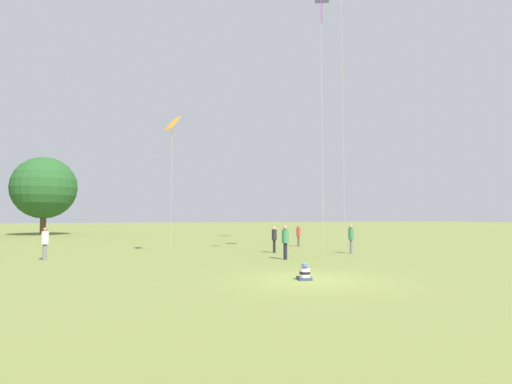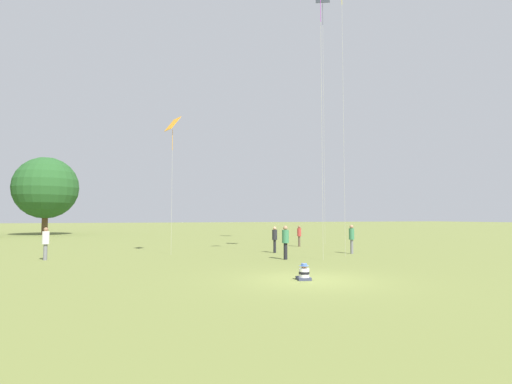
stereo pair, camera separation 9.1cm
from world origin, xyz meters
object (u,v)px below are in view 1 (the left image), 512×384
Objects in this scene: person_standing_0 at (45,241)px; person_standing_1 at (274,237)px; kite_1 at (320,1)px; person_standing_4 at (285,239)px; person_standing_2 at (351,236)px; kite_3 at (172,127)px; kite_0 at (322,8)px; seated_toddler at (305,273)px; distant_tree_0 at (44,188)px; person_standing_3 at (298,234)px.

person_standing_0 reaches higher than person_standing_1.
kite_1 is (0.73, -4.71, 12.74)m from person_standing_1.
person_standing_2 is at bearing 112.98° from person_standing_4.
kite_0 is at bearing 140.44° from kite_3.
kite_0 is (7.05, 6.19, 19.06)m from person_standing_1.
seated_toddler is at bearing -77.18° from person_standing_0.
distant_tree_0 is (-11.06, 31.34, -1.74)m from kite_3.
person_standing_1 is 21.24m from kite_0.
kite_1 is 1.57× the size of distant_tree_0.
seated_toddler is at bearing -47.41° from person_standing_1.
kite_3 is at bearing -70.57° from distant_tree_0.
person_standing_3 reaches higher than seated_toddler.
person_standing_2 is 6.32m from person_standing_3.
person_standing_0 is at bearing -103.65° from person_standing_4.
person_standing_3 is (6.83, 14.37, 0.71)m from seated_toddler.
person_standing_4 is 0.12× the size of kite_1.
kite_0 is at bearing -46.94° from distant_tree_0.
person_standing_3 is 0.10× the size of kite_1.
person_standing_3 is at bearing 154.36° from person_standing_4.
person_standing_0 is 0.96× the size of person_standing_4.
kite_1 is 41.81m from distant_tree_0.
seated_toddler is 14.04m from person_standing_0.
person_standing_4 is at bearing 19.94° from person_standing_2.
person_standing_1 is at bearing 170.49° from person_standing_4.
person_standing_4 is at bearing -48.44° from person_standing_0.
person_standing_2 reaches higher than person_standing_1.
person_standing_0 is at bearing 145.51° from seated_toddler.
distant_tree_0 reaches higher than person_standing_4.
kite_0 is (8.02, 9.98, 18.98)m from person_standing_4.
person_standing_2 reaches higher than seated_toddler.
kite_1 is (-3.41, -2.60, 12.66)m from person_standing_2.
person_standing_4 is at bearing 76.88° from kite_3.
kite_1 is at bearing 66.20° from person_standing_4.
distant_tree_0 is at bearing 177.79° from person_standing_1.
person_standing_3 is at bearing -15.99° from person_standing_0.
person_standing_3 is (16.37, 4.09, -0.06)m from person_standing_0.
person_standing_2 is (16.79, -2.21, 0.05)m from person_standing_0.
person_standing_1 is at bearing -61.81° from distant_tree_0.
kite_3 is (-10.33, 2.96, 6.50)m from person_standing_2.
person_standing_4 reaches higher than person_standing_0.
person_standing_1 is 4.65m from person_standing_2.
person_standing_0 is 0.97× the size of person_standing_2.
kite_3 is at bearing -126.83° from person_standing_4.
person_standing_0 is 28.05m from kite_0.
distant_tree_0 is (-4.60, 32.09, 4.80)m from person_standing_0.
distant_tree_0 is (-20.97, 28.00, 4.85)m from person_standing_3.
seated_toddler is at bearing 49.77° from person_standing_2.
person_standing_0 is at bearing -120.84° from person_standing_1.
kite_0 is at bearing -96.58° from kite_1.
kite_0 is (19.70, 6.09, 19.03)m from person_standing_0.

